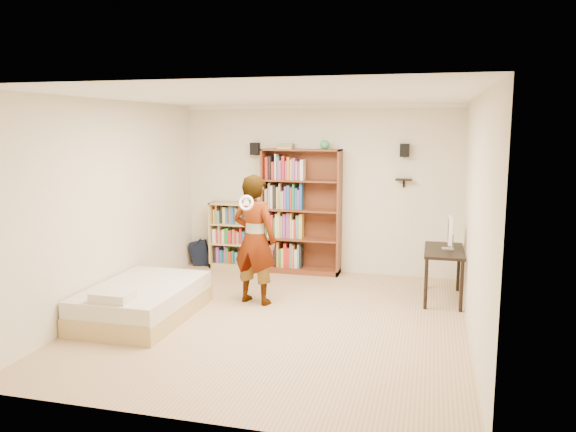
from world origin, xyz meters
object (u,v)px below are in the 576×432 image
Objects in this scene: daybed at (143,297)px; person at (255,239)px; low_bookshelf at (237,236)px; computer_desk at (443,275)px; tall_bookshelf at (301,212)px.

daybed is 1.01× the size of person.
low_bookshelf is 1.06× the size of computer_desk.
person is (-2.46, -0.77, 0.52)m from computer_desk.
person is at bearing 38.28° from daybed.
tall_bookshelf is 1.20m from low_bookshelf.
daybed is (-0.29, -2.66, -0.29)m from low_bookshelf.
tall_bookshelf is 1.82× the size of low_bookshelf.
daybed is at bearing -118.07° from tall_bookshelf.
computer_desk is at bearing 24.98° from daybed.
computer_desk is 2.63m from person.
low_bookshelf is 2.69m from daybed.
computer_desk is at bearing -16.21° from low_bookshelf.
person is at bearing -63.21° from low_bookshelf.
low_bookshelf is at bearing -49.48° from person.
low_bookshelf reaches higher than computer_desk.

